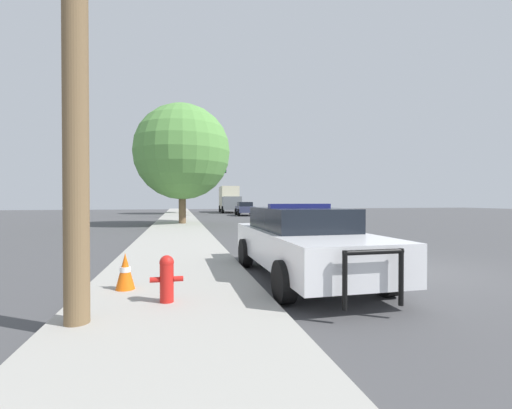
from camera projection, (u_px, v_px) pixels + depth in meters
The scene contains 11 objects.
ground_plane at pixel (399, 270), 7.97m from camera, with size 110.00×110.00×0.00m, color #474749.
sidewalk_left at pixel (174, 278), 6.85m from camera, with size 3.00×110.00×0.13m.
police_car at pixel (303, 241), 7.13m from camera, with size 2.12×5.06×1.56m.
fire_hydrant at pixel (167, 277), 5.05m from camera, with size 0.48×0.21×0.69m.
utility_pole at pixel (75, 33), 4.14m from camera, with size 1.40×0.30×6.90m.
traffic_light at pixel (200, 177), 31.81m from camera, with size 4.25×0.35×5.12m.
car_background_oncoming at pixel (245, 208), 36.08m from camera, with size 2.09×4.57×1.43m.
box_truck at pixel (229, 199), 44.96m from camera, with size 2.68×7.68×3.42m.
tree_sidewalk_far at pixel (180, 170), 39.89m from camera, with size 5.47×5.47×7.71m.
tree_sidewalk_mid at pixel (182, 152), 21.98m from camera, with size 6.13×6.13×7.67m.
traffic_cone at pixel (125, 271), 5.77m from camera, with size 0.32×0.32×0.61m.
Camera 1 is at (-5.00, -7.02, 1.64)m, focal length 24.00 mm.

